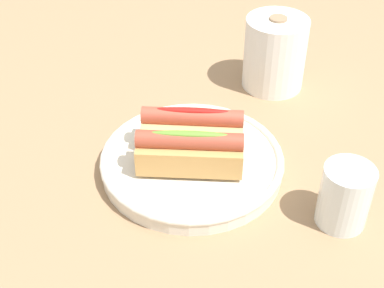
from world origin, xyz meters
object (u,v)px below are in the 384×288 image
(hotdog_front, at_px, (190,152))
(water_glass, at_px, (345,197))
(serving_bowl, at_px, (192,161))
(hotdog_back, at_px, (194,128))
(paper_towel_roll, at_px, (275,53))

(hotdog_front, bearing_deg, water_glass, 3.86)
(serving_bowl, relative_size, hotdog_back, 1.73)
(serving_bowl, height_order, paper_towel_roll, paper_towel_roll)
(hotdog_front, bearing_deg, hotdog_back, 107.25)
(serving_bowl, distance_m, hotdog_front, 0.05)
(water_glass, bearing_deg, paper_towel_roll, 123.31)
(hotdog_front, distance_m, water_glass, 0.22)
(hotdog_back, height_order, water_glass, hotdog_back)
(water_glass, height_order, paper_towel_roll, paper_towel_roll)
(hotdog_back, relative_size, paper_towel_roll, 1.18)
(water_glass, bearing_deg, hotdog_front, -176.14)
(hotdog_front, relative_size, hotdog_back, 1.00)
(paper_towel_roll, bearing_deg, serving_bowl, -97.54)
(serving_bowl, height_order, hotdog_front, hotdog_front)
(hotdog_back, relative_size, water_glass, 1.76)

